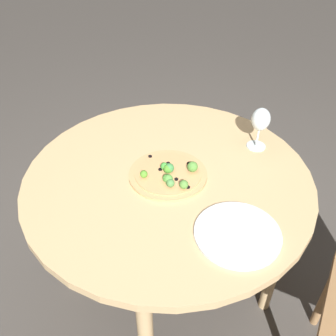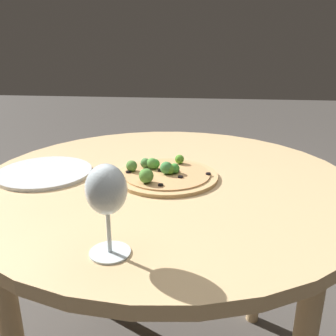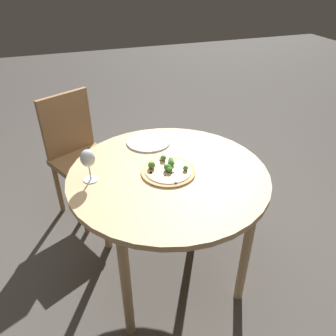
{
  "view_description": "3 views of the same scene",
  "coord_description": "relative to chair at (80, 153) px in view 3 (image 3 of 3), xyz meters",
  "views": [
    {
      "loc": [
        -0.83,
        0.61,
        1.62
      ],
      "look_at": [
        0.0,
        -0.0,
        0.78
      ],
      "focal_mm": 40.0,
      "sensor_mm": 36.0,
      "label": 1
    },
    {
      "loc": [
        0.1,
        -0.96,
        1.12
      ],
      "look_at": [
        0.0,
        -0.0,
        0.78
      ],
      "focal_mm": 40.0,
      "sensor_mm": 36.0,
      "label": 2
    },
    {
      "loc": [
        1.34,
        -0.46,
        1.69
      ],
      "look_at": [
        0.0,
        -0.0,
        0.78
      ],
      "focal_mm": 35.0,
      "sensor_mm": 36.0,
      "label": 3
    }
  ],
  "objects": [
    {
      "name": "chair",
      "position": [
        0.0,
        0.0,
        0.0
      ],
      "size": [
        0.54,
        0.54,
        0.91
      ],
      "rotation": [
        0.0,
        0.0,
        -4.25
      ],
      "color": "#997047",
      "rests_on": "ground_plane"
    },
    {
      "name": "ground_plane",
      "position": [
        0.8,
        0.4,
        -0.5
      ],
      "size": [
        12.0,
        12.0,
        0.0
      ],
      "primitive_type": "plane",
      "color": "#4C4742"
    },
    {
      "name": "plate_near",
      "position": [
        0.45,
        0.39,
        0.25
      ],
      "size": [
        0.27,
        0.27,
        0.01
      ],
      "color": "silver",
      "rests_on": "dining_table"
    },
    {
      "name": "wine_glass",
      "position": [
        0.74,
        0.01,
        0.37
      ],
      "size": [
        0.08,
        0.08,
        0.17
      ],
      "color": "silver",
      "rests_on": "dining_table"
    },
    {
      "name": "dining_table",
      "position": [
        0.8,
        0.4,
        0.17
      ],
      "size": [
        1.04,
        1.04,
        0.75
      ],
      "color": "tan",
      "rests_on": "ground_plane"
    },
    {
      "name": "pizza",
      "position": [
        0.8,
        0.4,
        0.26
      ],
      "size": [
        0.28,
        0.28,
        0.05
      ],
      "color": "tan",
      "rests_on": "dining_table"
    }
  ]
}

